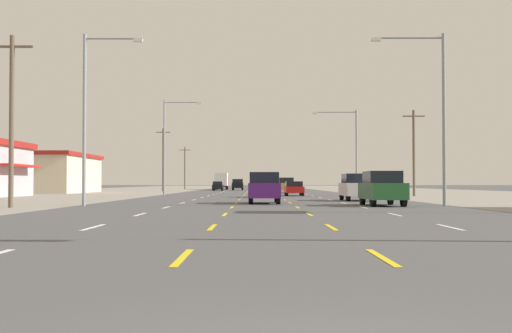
% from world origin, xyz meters
% --- Properties ---
extents(ground_plane, '(572.00, 572.00, 0.00)m').
position_xyz_m(ground_plane, '(0.00, 66.00, 0.00)').
color(ground_plane, '#4C4C4F').
extents(lot_apron_left, '(28.00, 440.00, 0.01)m').
position_xyz_m(lot_apron_left, '(-24.75, 66.00, 0.00)').
color(lot_apron_left, gray).
rests_on(lot_apron_left, ground).
extents(lot_apron_right, '(28.00, 440.00, 0.01)m').
position_xyz_m(lot_apron_right, '(24.75, 66.00, 0.00)').
color(lot_apron_right, gray).
rests_on(lot_apron_right, ground).
extents(lane_markings, '(10.64, 227.60, 0.01)m').
position_xyz_m(lane_markings, '(0.00, 104.50, 0.01)').
color(lane_markings, white).
rests_on(lane_markings, ground).
extents(signal_span_wire, '(26.97, 0.53, 8.92)m').
position_xyz_m(signal_span_wire, '(0.11, 9.47, 5.19)').
color(signal_span_wire, brown).
rests_on(signal_span_wire, ground).
extents(suv_far_right_nearest, '(1.98, 4.90, 1.98)m').
position_xyz_m(suv_far_right_nearest, '(6.79, 32.18, 1.03)').
color(suv_far_right_nearest, '#235B2D').
rests_on(suv_far_right_nearest, ground).
extents(suv_center_turn_near, '(1.98, 4.90, 1.98)m').
position_xyz_m(suv_center_turn_near, '(0.06, 36.16, 1.03)').
color(suv_center_turn_near, '#4C196B').
rests_on(suv_center_turn_near, ground).
extents(suv_far_right_mid, '(1.98, 4.90, 1.98)m').
position_xyz_m(suv_far_right_mid, '(6.90, 42.29, 1.03)').
color(suv_far_right_mid, white).
rests_on(suv_far_right_mid, ground).
extents(sedan_center_turn_midfar, '(1.80, 4.50, 1.46)m').
position_xyz_m(sedan_center_turn_midfar, '(0.22, 53.39, 0.76)').
color(sedan_center_turn_midfar, '#4C196B').
rests_on(sedan_center_turn_midfar, ground).
extents(sedan_inner_right_far, '(1.80, 4.50, 1.46)m').
position_xyz_m(sedan_inner_right_far, '(3.36, 59.48, 0.76)').
color(sedan_inner_right_far, red).
rests_on(sedan_inner_right_far, ground).
extents(suv_inner_right_farther, '(1.98, 4.90, 1.98)m').
position_xyz_m(suv_inner_right_farther, '(3.42, 77.44, 1.03)').
color(suv_inner_right_farther, '#B28C33').
rests_on(suv_inner_right_farther, ground).
extents(hatchback_far_left_farthest, '(1.72, 3.90, 1.54)m').
position_xyz_m(hatchback_far_left_farthest, '(-6.84, 101.55, 0.78)').
color(hatchback_far_left_farthest, black).
rests_on(hatchback_far_left_farthest, ground).
extents(suv_inner_left_distant_a, '(1.98, 4.90, 1.98)m').
position_xyz_m(suv_inner_left_distant_a, '(-3.72, 108.61, 1.03)').
color(suv_inner_left_distant_a, black).
rests_on(suv_inner_left_distant_a, ground).
extents(box_truck_far_left_distant_b, '(2.40, 7.20, 3.23)m').
position_xyz_m(box_truck_far_left_distant_b, '(-7.20, 119.55, 1.84)').
color(box_truck_far_left_distant_b, maroon).
rests_on(box_truck_far_left_distant_b, ground).
extents(suv_inner_right_distant_c, '(1.98, 4.90, 1.98)m').
position_xyz_m(suv_inner_right_distant_c, '(3.56, 126.99, 1.03)').
color(suv_inner_right_distant_c, silver).
rests_on(suv_inner_right_distant_c, ground).
extents(storefront_left_row_2, '(11.28, 17.61, 5.21)m').
position_xyz_m(storefront_left_row_2, '(-28.55, 80.23, 2.63)').
color(storefront_left_row_2, beige).
rests_on(storefront_left_row_2, ground).
extents(streetlight_left_row_0, '(3.37, 0.26, 9.73)m').
position_xyz_m(streetlight_left_row_0, '(-9.85, 31.43, 5.54)').
color(streetlight_left_row_0, gray).
rests_on(streetlight_left_row_0, ground).
extents(streetlight_right_row_0, '(4.18, 0.26, 9.77)m').
position_xyz_m(streetlight_right_row_0, '(9.73, 31.43, 5.66)').
color(streetlight_right_row_0, gray).
rests_on(streetlight_right_row_0, ground).
extents(streetlight_left_row_1, '(4.06, 0.26, 10.08)m').
position_xyz_m(streetlight_left_row_1, '(-9.76, 62.43, 5.81)').
color(streetlight_left_row_1, gray).
rests_on(streetlight_left_row_1, ground).
extents(streetlight_right_row_1, '(4.72, 0.26, 9.03)m').
position_xyz_m(streetlight_right_row_1, '(9.61, 62.43, 5.34)').
color(streetlight_right_row_1, gray).
rests_on(streetlight_right_row_1, ground).
extents(utility_pole_left_row_0, '(2.20, 0.26, 9.15)m').
position_xyz_m(utility_pole_left_row_0, '(-13.41, 29.25, 4.77)').
color(utility_pole_left_row_0, brown).
rests_on(utility_pole_left_row_0, ground).
extents(utility_pole_right_row_1, '(2.20, 0.26, 8.51)m').
position_xyz_m(utility_pole_right_row_1, '(15.16, 58.26, 4.45)').
color(utility_pole_right_row_1, brown).
rests_on(utility_pole_right_row_1, ground).
extents(utility_pole_left_row_2, '(2.20, 0.26, 9.66)m').
position_xyz_m(utility_pole_left_row_2, '(-14.71, 92.55, 5.03)').
color(utility_pole_left_row_2, brown).
rests_on(utility_pole_left_row_2, ground).
extents(utility_pole_left_row_3, '(2.20, 0.26, 8.61)m').
position_xyz_m(utility_pole_left_row_3, '(-15.00, 124.69, 4.50)').
color(utility_pole_left_row_3, brown).
rests_on(utility_pole_left_row_3, ground).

